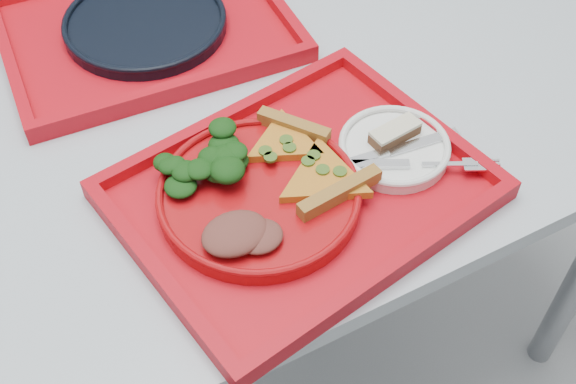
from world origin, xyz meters
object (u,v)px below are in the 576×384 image
object	(u,v)px
tray_far	(147,32)
dinner_plate	(259,197)
tray_main	(300,194)
dessert_bar	(395,133)
navy_plate	(145,25)

from	to	relation	value
tray_far	dinner_plate	xyz separation A→B (m)	(-0.00, -0.41, 0.02)
tray_main	tray_far	distance (m)	0.42
tray_far	dessert_bar	world-z (taller)	dessert_bar
tray_main	dinner_plate	bearing A→B (deg)	160.02
dessert_bar	navy_plate	bearing A→B (deg)	110.28
navy_plate	dinner_plate	bearing A→B (deg)	-90.12
navy_plate	dessert_bar	xyz separation A→B (m)	(0.21, -0.41, 0.02)
dinner_plate	tray_far	bearing A→B (deg)	89.88
dinner_plate	dessert_bar	bearing A→B (deg)	0.90
dinner_plate	navy_plate	bearing A→B (deg)	89.88
tray_main	tray_far	xyz separation A→B (m)	(-0.05, 0.42, 0.00)
tray_far	dinner_plate	bearing A→B (deg)	-86.36
tray_main	navy_plate	world-z (taller)	navy_plate
navy_plate	dessert_bar	bearing A→B (deg)	-62.98
tray_far	navy_plate	distance (m)	0.01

